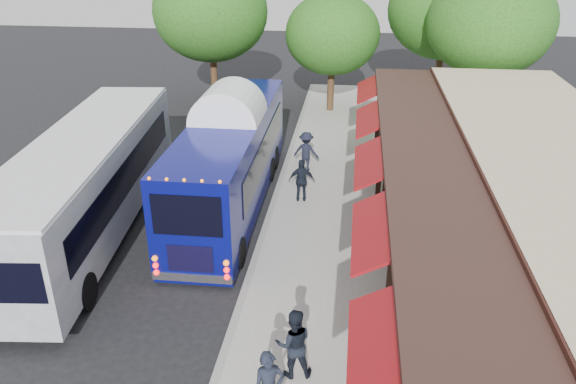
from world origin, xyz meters
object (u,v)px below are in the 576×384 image
at_px(ped_b, 294,344).
at_px(ped_c, 302,181).
at_px(coach_bus, 231,155).
at_px(city_bus, 88,180).
at_px(ped_d, 306,151).

xyz_separation_m(ped_b, ped_c, (-0.69, 8.69, -0.05)).
bearing_deg(coach_bus, ped_b, -69.70).
bearing_deg(city_bus, coach_bus, 25.06).
xyz_separation_m(coach_bus, ped_b, (3.18, -8.45, -0.89)).
relative_size(ped_b, ped_d, 1.03).
bearing_deg(ped_c, city_bus, 15.93).
distance_m(coach_bus, ped_c, 2.67).
bearing_deg(ped_d, ped_b, 106.61).
xyz_separation_m(coach_bus, ped_c, (2.49, 0.24, -0.93)).
height_order(coach_bus, ped_b, coach_bus).
height_order(coach_bus, city_bus, coach_bus).
distance_m(coach_bus, ped_b, 9.07).
bearing_deg(city_bus, ped_c, 16.48).
relative_size(city_bus, ped_d, 7.57).
bearing_deg(ped_c, coach_bus, -0.67).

